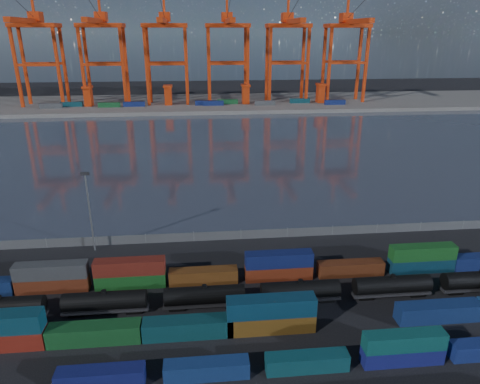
{
  "coord_description": "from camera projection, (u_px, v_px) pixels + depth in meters",
  "views": [
    {
      "loc": [
        -8.21,
        -53.62,
        41.42
      ],
      "look_at": [
        0.0,
        30.0,
        10.0
      ],
      "focal_mm": 32.0,
      "sensor_mm": 36.0,
      "label": 1
    }
  ],
  "objects": [
    {
      "name": "gantry_cranes",
      "position": [
        197.0,
        35.0,
        240.05
      ],
      "size": [
        200.06,
        48.12,
        65.16
      ],
      "color": "red",
      "rests_on": "ground"
    },
    {
      "name": "ground",
      "position": [
        259.0,
        322.0,
        65.24
      ],
      "size": [
        700.0,
        700.0,
        0.0
      ],
      "primitive_type": "plane",
      "color": "black",
      "rests_on": "ground"
    },
    {
      "name": "waterfront_fence",
      "position": [
        241.0,
        235.0,
        90.99
      ],
      "size": [
        160.12,
        0.12,
        2.2
      ],
      "color": "#595B5E",
      "rests_on": "ground"
    },
    {
      "name": "straddle_carriers",
      "position": [
        207.0,
        94.0,
        248.7
      ],
      "size": [
        140.0,
        7.0,
        11.1
      ],
      "color": "red",
      "rests_on": "far_quay"
    },
    {
      "name": "tanker_string",
      "position": [
        205.0,
        296.0,
        68.03
      ],
      "size": [
        106.26,
        2.85,
        4.08
      ],
      "color": "black",
      "rests_on": "ground"
    },
    {
      "name": "container_row_south",
      "position": [
        132.0,
        371.0,
        53.39
      ],
      "size": [
        138.75,
        2.21,
        4.72
      ],
      "color": "#3B3D40",
      "rests_on": "ground"
    },
    {
      "name": "far_quay",
      "position": [
        211.0,
        103.0,
        260.64
      ],
      "size": [
        700.0,
        70.0,
        2.0
      ],
      "primitive_type": "cube",
      "color": "#514F4C",
      "rests_on": "ground"
    },
    {
      "name": "container_row_north",
      "position": [
        243.0,
        270.0,
        75.45
      ],
      "size": [
        141.98,
        2.44,
        5.19
      ],
      "color": "navy",
      "rests_on": "ground"
    },
    {
      "name": "yard_light_mast",
      "position": [
        89.0,
        208.0,
        83.47
      ],
      "size": [
        1.6,
        0.4,
        16.6
      ],
      "color": "slate",
      "rests_on": "ground"
    },
    {
      "name": "container_row_mid",
      "position": [
        235.0,
        320.0,
        62.17
      ],
      "size": [
        129.43,
        2.64,
        5.62
      ],
      "color": "navy",
      "rests_on": "ground"
    },
    {
      "name": "quay_containers",
      "position": [
        193.0,
        103.0,
        245.28
      ],
      "size": [
        172.58,
        10.99,
        2.6
      ],
      "color": "navy",
      "rests_on": "far_quay"
    },
    {
      "name": "harbor_water",
      "position": [
        221.0,
        148.0,
        163.11
      ],
      "size": [
        700.0,
        700.0,
        0.0
      ],
      "primitive_type": "plane",
      "color": "#313847",
      "rests_on": "ground"
    }
  ]
}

